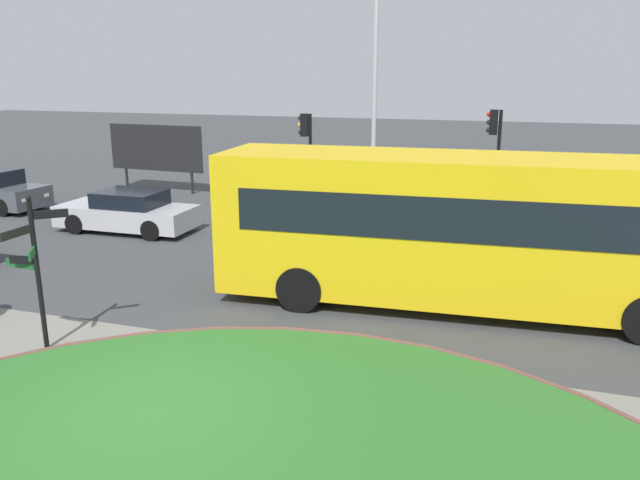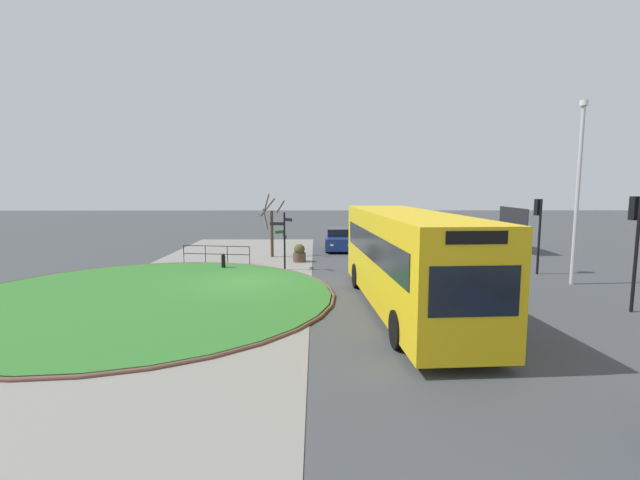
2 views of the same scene
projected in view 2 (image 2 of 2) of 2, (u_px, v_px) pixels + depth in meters
ground at (245, 284)px, 18.64m from camera, size 120.00×120.00×0.00m
sidewalk_paving at (208, 284)px, 18.62m from camera, size 32.00×8.83×0.02m
grass_island at (144, 296)px, 16.36m from camera, size 14.16×14.16×0.10m
grass_kerb_ring at (144, 296)px, 16.36m from camera, size 14.47×14.47×0.11m
signpost_directional at (284, 236)px, 21.61m from camera, size 1.21×1.13×2.92m
bollard_foreground at (223, 261)px, 21.92m from camera, size 0.20×0.20×0.81m
railing_grass_edge at (216, 252)px, 23.50m from camera, size 0.60×3.72×0.99m
bus_yellow at (406, 258)px, 14.47m from camera, size 10.83×3.06×3.31m
car_near_lane at (339, 240)px, 28.77m from camera, size 4.15×1.92×1.45m
car_far_lane at (422, 234)px, 32.20m from camera, size 4.15×2.01×1.48m
car_oncoming at (427, 247)px, 25.50m from camera, size 4.46×1.85×1.33m
traffic_light_near at (635, 228)px, 14.29m from camera, size 0.49×0.27×3.83m
traffic_light_far at (538, 219)px, 20.64m from camera, size 0.49×0.30×3.58m
lamppost_tall at (578, 187)px, 18.16m from camera, size 0.32×0.32×7.66m
billboard_left at (514, 223)px, 28.20m from camera, size 4.49×0.34×2.83m
planter_near_signpost at (299, 254)px, 24.12m from camera, size 0.71×0.71×1.01m
street_tree_bare at (271, 227)px, 25.71m from camera, size 1.37×1.51×3.74m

